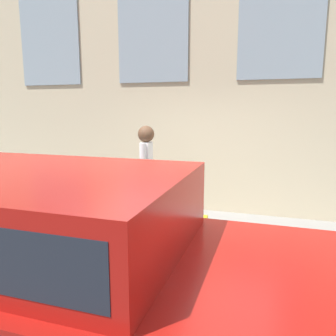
{
  "coord_description": "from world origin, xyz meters",
  "views": [
    {
      "loc": [
        -3.59,
        -1.05,
        2.04
      ],
      "look_at": [
        0.93,
        0.38,
        1.19
      ],
      "focal_mm": 35.0,
      "sensor_mm": 36.0,
      "label": 1
    }
  ],
  "objects": [
    {
      "name": "fire_hydrant",
      "position": [
        0.68,
        -0.06,
        0.55
      ],
      "size": [
        0.29,
        0.42,
        0.74
      ],
      "color": "gold",
      "rests_on": "sidewalk"
    },
    {
      "name": "parked_car_red_near",
      "position": [
        -1.4,
        0.8,
        0.87
      ],
      "size": [
        2.04,
        5.19,
        1.54
      ],
      "color": "black",
      "rests_on": "ground_plane"
    },
    {
      "name": "sidewalk",
      "position": [
        1.13,
        0.0,
        0.09
      ],
      "size": [
        2.27,
        60.0,
        0.18
      ],
      "color": "gray",
      "rests_on": "ground_plane"
    },
    {
      "name": "person",
      "position": [
        1.18,
        0.82,
        1.15
      ],
      "size": [
        0.39,
        0.26,
        1.62
      ],
      "rotation": [
        0.0,
        0.0,
        1.59
      ],
      "color": "#232328",
      "rests_on": "sidewalk"
    },
    {
      "name": "ground_plane",
      "position": [
        0.0,
        0.0,
        0.0
      ],
      "size": [
        80.0,
        80.0,
        0.0
      ],
      "primitive_type": "plane",
      "color": "#514F4C"
    }
  ]
}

